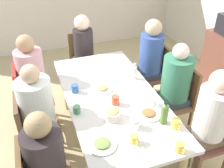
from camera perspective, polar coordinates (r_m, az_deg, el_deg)
name	(u,v)px	position (r m, az deg, el deg)	size (l,w,h in m)	color
ground_plane	(112,144)	(3.22, 0.00, -13.30)	(7.00, 7.00, 0.00)	tan
dining_table	(112,102)	(2.77, 0.00, -3.93)	(1.93, 0.95, 0.74)	silver
person_0	(47,161)	(2.17, -14.24, -16.37)	(0.31, 0.31, 1.22)	#4F5536
chair_1	(154,71)	(3.64, 9.44, 2.79)	(0.40, 0.40, 0.90)	brown
person_1	(150,56)	(3.48, 8.51, 6.12)	(0.31, 0.31, 1.27)	#362E4A
chair_2	(179,97)	(3.19, 14.68, -2.87)	(0.40, 0.40, 0.90)	brown
person_2	(175,83)	(3.02, 13.86, 0.25)	(0.33, 0.33, 1.23)	#28354B
chair_3	(29,95)	(3.29, -18.05, -2.31)	(0.40, 0.40, 0.90)	red
person_3	(33,76)	(3.15, -17.24, 1.69)	(0.31, 0.31, 1.28)	#434447
chair_4	(213,133)	(2.81, 21.57, -10.18)	(0.40, 0.40, 0.90)	brown
person_4	(211,117)	(2.61, 21.13, -6.85)	(0.31, 0.31, 1.26)	brown
chair_5	(83,59)	(3.95, -6.43, 5.66)	(0.40, 0.40, 0.90)	brown
person_5	(84,48)	(3.78, -6.30, 7.96)	(0.30, 0.30, 1.22)	#45393D
chair_6	(33,130)	(2.78, -17.15, -9.73)	(0.40, 0.40, 0.90)	brown
person_6	(38,110)	(2.62, -16.10, -5.52)	(0.33, 0.33, 1.25)	#585144
plate_0	(102,144)	(2.19, -2.27, -13.23)	(0.25, 0.25, 0.04)	silver
plate_1	(149,114)	(2.50, 8.16, -6.52)	(0.24, 0.24, 0.04)	silver
plate_2	(102,88)	(2.82, -2.25, -0.99)	(0.23, 0.23, 0.04)	white
bowl_0	(112,114)	(2.41, 0.07, -6.66)	(0.17, 0.17, 0.10)	beige
cup_0	(180,148)	(2.19, 14.92, -13.51)	(0.11, 0.07, 0.09)	yellow
cup_1	(155,102)	(2.61, 9.60, -3.99)	(0.11, 0.07, 0.08)	white
cup_2	(176,124)	(2.39, 14.04, -8.61)	(0.12, 0.08, 0.09)	#E8CC4B
cup_3	(116,100)	(2.58, 0.79, -3.64)	(0.11, 0.08, 0.10)	#C75436
cup_4	(135,139)	(2.20, 5.04, -12.13)	(0.11, 0.07, 0.08)	#EFC14E
cup_5	(135,123)	(2.33, 5.15, -8.66)	(0.12, 0.09, 0.10)	white
cup_6	(77,110)	(2.51, -7.81, -5.66)	(0.11, 0.07, 0.08)	#518860
cup_7	(75,89)	(2.79, -8.26, -1.01)	(0.11, 0.08, 0.09)	#325F9B
bottle_0	(164,113)	(2.37, 11.61, -6.41)	(0.07, 0.07, 0.24)	#537634
bottle_1	(134,72)	(2.97, 5.02, 2.77)	(0.06, 0.06, 0.20)	silver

